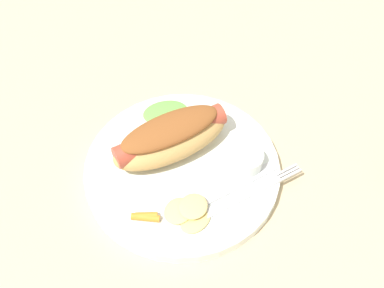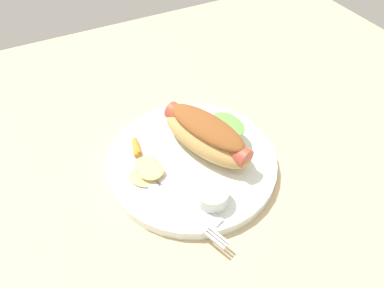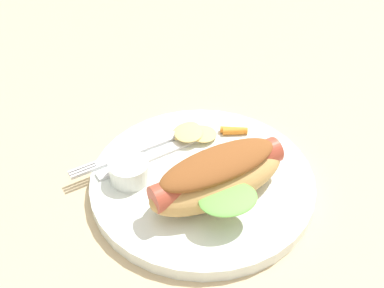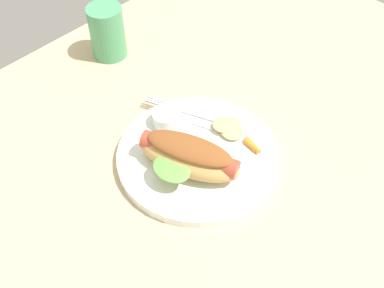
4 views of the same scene
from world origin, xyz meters
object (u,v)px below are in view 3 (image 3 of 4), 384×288
at_px(plate, 202,181).
at_px(hot_dog, 218,176).
at_px(knife, 155,155).
at_px(fork, 138,149).
at_px(chips_pile, 192,133).
at_px(sauce_ramekin, 129,169).
at_px(carrot_garnish, 234,131).

height_order(plate, hot_dog, hot_dog).
height_order(plate, knife, knife).
bearing_deg(fork, chips_pile, 171.13).
bearing_deg(sauce_ramekin, plate, -100.00).
bearing_deg(sauce_ramekin, hot_dog, -115.95).
height_order(plate, carrot_garnish, carrot_garnish).
bearing_deg(knife, carrot_garnish, 171.83).
distance_m(hot_dog, sauce_ramekin, 0.10).
relative_size(hot_dog, sauce_ramekin, 3.85).
relative_size(plate, knife, 1.74).
distance_m(sauce_ramekin, chips_pile, 0.10).
height_order(plate, fork, fork).
height_order(chips_pile, carrot_garnish, chips_pile).
height_order(sauce_ramekin, chips_pile, sauce_ramekin).
bearing_deg(fork, carrot_garnish, 164.63).
height_order(plate, chips_pile, chips_pile).
distance_m(hot_dog, carrot_garnish, 0.11).
xyz_separation_m(knife, carrot_garnish, (0.02, -0.10, 0.00)).
bearing_deg(hot_dog, knife, -71.25).
bearing_deg(knife, sauce_ramekin, 23.02).
xyz_separation_m(fork, chips_pile, (0.01, -0.07, 0.00)).
bearing_deg(carrot_garnish, sauce_ramekin, 111.74).
bearing_deg(chips_pile, fork, 101.49).
bearing_deg(plate, knife, 47.25).
xyz_separation_m(fork, knife, (-0.01, -0.02, -0.00)).
bearing_deg(chips_pile, plate, 178.17).
bearing_deg(sauce_ramekin, chips_pile, -55.37).
relative_size(plate, sauce_ramekin, 5.68).
distance_m(plate, sauce_ramekin, 0.08).
xyz_separation_m(hot_dog, fork, (0.09, 0.08, -0.03)).
relative_size(hot_dog, knife, 1.18).
distance_m(fork, chips_pile, 0.07).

